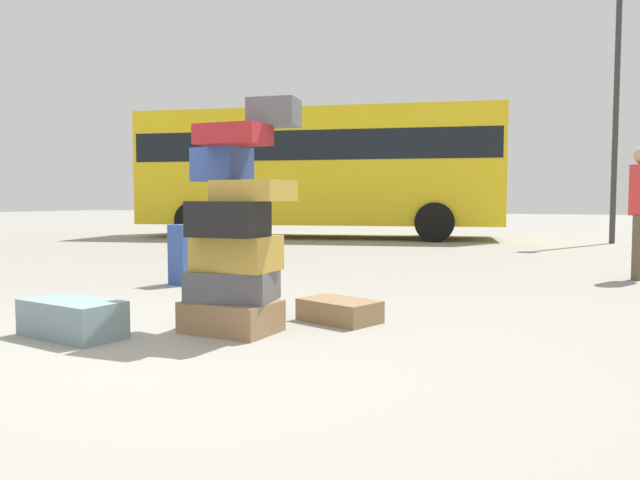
# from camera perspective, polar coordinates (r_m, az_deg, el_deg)

# --- Properties ---
(ground_plane) EXTENTS (80.00, 80.00, 0.00)m
(ground_plane) POSITION_cam_1_polar(r_m,az_deg,el_deg) (4.11, -14.35, -9.82)
(ground_plane) COLOR gray
(suitcase_tower) EXTENTS (0.85, 0.68, 1.69)m
(suitcase_tower) POSITION_cam_1_polar(r_m,az_deg,el_deg) (4.42, -7.92, 0.17)
(suitcase_tower) COLOR olive
(suitcase_tower) RESTS_ON ground
(suitcase_brown_right_side) EXTENTS (0.69, 0.55, 0.17)m
(suitcase_brown_right_side) POSITION_cam_1_polar(r_m,az_deg,el_deg) (4.82, 1.83, -6.63)
(suitcase_brown_right_side) COLOR olive
(suitcase_brown_right_side) RESTS_ON ground
(suitcase_navy_foreground_far) EXTENTS (0.32, 0.40, 0.68)m
(suitcase_navy_foreground_far) POSITION_cam_1_polar(r_m,az_deg,el_deg) (7.07, -12.33, -1.32)
(suitcase_navy_foreground_far) COLOR #334F99
(suitcase_navy_foreground_far) RESTS_ON ground
(suitcase_slate_behind_tower) EXTENTS (0.80, 0.48, 0.26)m
(suitcase_slate_behind_tower) POSITION_cam_1_polar(r_m,az_deg,el_deg) (4.62, -22.21, -6.82)
(suitcase_slate_behind_tower) COLOR gray
(suitcase_slate_behind_tower) RESTS_ON ground
(person_bearded_onlooker) EXTENTS (0.30, 0.31, 1.61)m
(person_bearded_onlooker) POSITION_cam_1_polar(r_m,az_deg,el_deg) (10.23, -8.74, 3.73)
(person_bearded_onlooker) COLOR black
(person_bearded_onlooker) RESTS_ON ground
(parked_bus) EXTENTS (9.30, 4.50, 3.15)m
(parked_bus) POSITION_cam_1_polar(r_m,az_deg,el_deg) (15.60, -0.06, 7.01)
(parked_bus) COLOR yellow
(parked_bus) RESTS_ON ground
(lamp_post) EXTENTS (0.36, 0.36, 5.91)m
(lamp_post) POSITION_cam_1_polar(r_m,az_deg,el_deg) (15.07, 26.12, 14.57)
(lamp_post) COLOR #333338
(lamp_post) RESTS_ON ground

